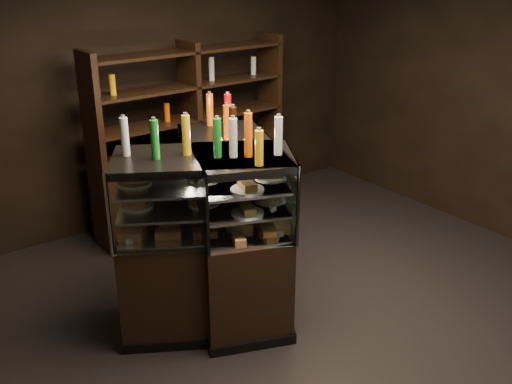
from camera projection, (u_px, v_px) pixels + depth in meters
ground at (315, 302)px, 4.94m from camera, size 5.00×5.00×0.00m
room_shell at (325, 78)px, 4.21m from camera, size 5.02×5.02×3.01m
display_case at (221, 262)px, 4.60m from camera, size 1.62×1.49×1.46m
food_display at (219, 193)px, 4.37m from camera, size 1.22×1.22×0.45m
bottles_top at (217, 130)px, 4.19m from camera, size 1.05×1.08×0.30m
potted_conifer at (278, 197)px, 6.01m from camera, size 0.36×0.36×0.76m
back_shelving at (193, 171)px, 6.25m from camera, size 2.25×0.53×2.00m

